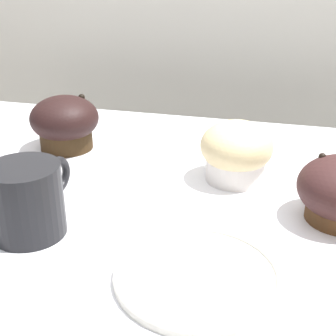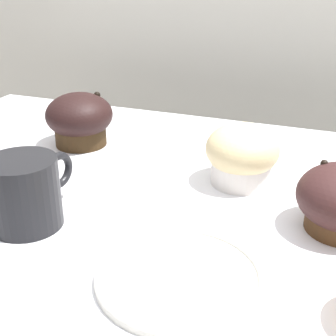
{
  "view_description": "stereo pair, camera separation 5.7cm",
  "coord_description": "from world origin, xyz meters",
  "px_view_note": "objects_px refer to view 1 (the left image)",
  "views": [
    {
      "loc": [
        0.13,
        -0.52,
        1.24
      ],
      "look_at": [
        -0.0,
        -0.01,
        1.0
      ],
      "focal_mm": 50.0,
      "sensor_mm": 36.0,
      "label": 1
    },
    {
      "loc": [
        0.18,
        -0.5,
        1.24
      ],
      "look_at": [
        -0.0,
        -0.01,
        1.0
      ],
      "focal_mm": 50.0,
      "sensor_mm": 36.0,
      "label": 2
    }
  ],
  "objects_px": {
    "muffin_front_center": "(65,123)",
    "muffin_back_right": "(236,152)",
    "serving_plate": "(198,274)",
    "coffee_cup": "(27,198)"
  },
  "relations": [
    {
      "from": "muffin_front_center",
      "to": "muffin_back_right",
      "type": "xyz_separation_m",
      "value": [
        0.27,
        -0.05,
        -0.0
      ]
    },
    {
      "from": "muffin_back_right",
      "to": "serving_plate",
      "type": "height_order",
      "value": "muffin_back_right"
    },
    {
      "from": "muffin_back_right",
      "to": "muffin_front_center",
      "type": "bearing_deg",
      "value": 170.2
    },
    {
      "from": "muffin_back_right",
      "to": "serving_plate",
      "type": "bearing_deg",
      "value": -92.04
    },
    {
      "from": "muffin_front_center",
      "to": "serving_plate",
      "type": "distance_m",
      "value": 0.38
    },
    {
      "from": "coffee_cup",
      "to": "muffin_back_right",
      "type": "bearing_deg",
      "value": 43.04
    },
    {
      "from": "muffin_back_right",
      "to": "coffee_cup",
      "type": "distance_m",
      "value": 0.28
    },
    {
      "from": "coffee_cup",
      "to": "serving_plate",
      "type": "xyz_separation_m",
      "value": [
        0.2,
        -0.04,
        -0.04
      ]
    },
    {
      "from": "muffin_front_center",
      "to": "serving_plate",
      "type": "relative_size",
      "value": 0.66
    },
    {
      "from": "muffin_front_center",
      "to": "coffee_cup",
      "type": "distance_m",
      "value": 0.25
    }
  ]
}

